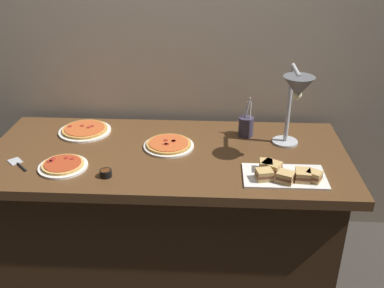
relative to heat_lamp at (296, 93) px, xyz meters
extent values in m
plane|color=#38332D|center=(-0.64, 0.01, -1.10)|extent=(8.00, 8.00, 0.00)
cube|color=tan|center=(-0.64, 0.51, 0.10)|extent=(4.40, 0.04, 2.40)
cube|color=brown|center=(-0.64, 0.01, -0.37)|extent=(1.90, 0.84, 0.05)
cube|color=#3C2715|center=(-0.64, 0.01, -0.75)|extent=(1.75, 0.74, 0.71)
cylinder|color=#B7BABF|center=(0.00, 0.16, -0.34)|extent=(0.14, 0.14, 0.01)
cylinder|color=#B7BABF|center=(0.00, 0.16, -0.12)|extent=(0.02, 0.02, 0.43)
cylinder|color=#B7BABF|center=(0.00, 0.06, 0.09)|extent=(0.02, 0.19, 0.02)
cone|color=#595B60|center=(0.00, -0.03, 0.04)|extent=(0.15, 0.15, 0.10)
sphere|color=#F9EAB2|center=(0.00, -0.03, 0.00)|extent=(0.04, 0.04, 0.04)
cylinder|color=white|center=(-1.13, -0.18, -0.34)|extent=(0.24, 0.24, 0.01)
cylinder|color=#DBA856|center=(-1.13, -0.18, -0.33)|extent=(0.20, 0.20, 0.01)
cylinder|color=#AD3D1E|center=(-1.13, -0.18, -0.32)|extent=(0.18, 0.18, 0.00)
cylinder|color=maroon|center=(-1.13, -0.13, -0.32)|extent=(0.02, 0.02, 0.00)
cylinder|color=maroon|center=(-1.19, -0.14, -0.32)|extent=(0.02, 0.02, 0.00)
cylinder|color=maroon|center=(-1.20, -0.17, -0.32)|extent=(0.02, 0.02, 0.00)
cylinder|color=maroon|center=(-1.19, -0.16, -0.32)|extent=(0.02, 0.02, 0.00)
cylinder|color=maroon|center=(-1.10, -0.14, -0.32)|extent=(0.02, 0.02, 0.00)
cylinder|color=white|center=(-0.63, 0.07, -0.34)|extent=(0.27, 0.27, 0.01)
cylinder|color=#C68E42|center=(-0.63, 0.07, -0.33)|extent=(0.24, 0.24, 0.01)
cylinder|color=#C65628|center=(-0.63, 0.07, -0.32)|extent=(0.21, 0.21, 0.00)
cylinder|color=maroon|center=(-0.64, 0.05, -0.32)|extent=(0.02, 0.02, 0.00)
cylinder|color=maroon|center=(-0.61, 0.09, -0.32)|extent=(0.02, 0.02, 0.00)
cylinder|color=maroon|center=(-0.65, 0.05, -0.32)|extent=(0.02, 0.02, 0.00)
cylinder|color=maroon|center=(-0.61, 0.09, -0.32)|extent=(0.02, 0.02, 0.00)
cylinder|color=maroon|center=(-0.65, 0.09, -0.32)|extent=(0.02, 0.02, 0.00)
cylinder|color=white|center=(-1.14, 0.24, -0.34)|extent=(0.30, 0.30, 0.01)
cylinder|color=#C68E42|center=(-1.14, 0.24, -0.33)|extent=(0.26, 0.26, 0.01)
cylinder|color=#C65628|center=(-1.14, 0.24, -0.32)|extent=(0.23, 0.23, 0.00)
cylinder|color=maroon|center=(-1.10, 0.26, -0.32)|extent=(0.02, 0.02, 0.00)
cylinder|color=maroon|center=(-1.16, 0.26, -0.32)|extent=(0.02, 0.02, 0.00)
cylinder|color=maroon|center=(-1.22, 0.25, -0.32)|extent=(0.02, 0.02, 0.00)
cylinder|color=maroon|center=(-1.11, 0.24, -0.32)|extent=(0.02, 0.02, 0.00)
cube|color=white|center=(-0.05, -0.21, -0.34)|extent=(0.39, 0.22, 0.01)
cube|color=tan|center=(-0.06, -0.27, -0.33)|extent=(0.09, 0.09, 0.02)
cube|color=brown|center=(-0.06, -0.27, -0.31)|extent=(0.09, 0.09, 0.01)
cube|color=tan|center=(-0.06, -0.27, -0.29)|extent=(0.09, 0.09, 0.02)
cube|color=tan|center=(-0.15, -0.25, -0.33)|extent=(0.09, 0.08, 0.02)
cube|color=brown|center=(-0.15, -0.25, -0.31)|extent=(0.09, 0.08, 0.01)
cube|color=tan|center=(-0.15, -0.25, -0.29)|extent=(0.09, 0.08, 0.02)
cube|color=tan|center=(0.07, -0.26, -0.33)|extent=(0.08, 0.08, 0.02)
cube|color=brown|center=(0.07, -0.26, -0.31)|extent=(0.08, 0.08, 0.01)
cube|color=tan|center=(0.07, -0.26, -0.29)|extent=(0.08, 0.08, 0.02)
cube|color=tan|center=(0.02, -0.25, -0.33)|extent=(0.08, 0.09, 0.02)
cube|color=brown|center=(0.02, -0.25, -0.31)|extent=(0.08, 0.09, 0.01)
cube|color=tan|center=(0.02, -0.25, -0.29)|extent=(0.08, 0.09, 0.02)
cube|color=tan|center=(-0.11, -0.18, -0.33)|extent=(0.11, 0.10, 0.02)
cube|color=brown|center=(-0.11, -0.18, -0.31)|extent=(0.11, 0.10, 0.01)
cube|color=tan|center=(-0.11, -0.18, -0.29)|extent=(0.11, 0.10, 0.02)
cube|color=tan|center=(-0.14, -0.17, -0.33)|extent=(0.06, 0.07, 0.02)
cube|color=brown|center=(-0.14, -0.17, -0.31)|extent=(0.06, 0.07, 0.01)
cube|color=tan|center=(-0.14, -0.17, -0.29)|extent=(0.06, 0.07, 0.02)
cylinder|color=black|center=(-0.90, -0.25, -0.33)|extent=(0.06, 0.06, 0.03)
cylinder|color=#562D14|center=(-0.90, -0.25, -0.31)|extent=(0.05, 0.05, 0.01)
cylinder|color=#383347|center=(-0.21, 0.24, -0.29)|extent=(0.08, 0.08, 0.11)
cylinder|color=#B7BABF|center=(-0.21, 0.25, -0.21)|extent=(0.04, 0.01, 0.19)
cylinder|color=#B7BABF|center=(-0.19, 0.23, -0.23)|extent=(0.01, 0.03, 0.17)
cylinder|color=#B7BABF|center=(-0.22, 0.26, -0.23)|extent=(0.03, 0.02, 0.17)
cube|color=#B7BABF|center=(-1.39, -0.13, -0.34)|extent=(0.09, 0.09, 0.00)
cylinder|color=black|center=(-1.33, -0.19, -0.34)|extent=(0.08, 0.08, 0.01)
camera|label=1|loc=(-0.40, -2.02, 0.72)|focal=40.87mm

